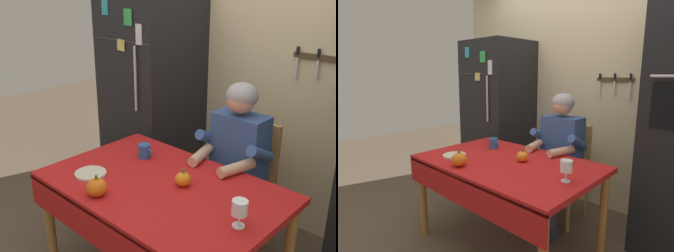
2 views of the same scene
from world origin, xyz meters
The scene contains 11 objects.
ground_plane centered at (0.00, 0.00, 0.00)m, with size 10.00×10.00×0.00m, color brown.
back_wall_assembly centered at (0.05, 1.35, 1.30)m, with size 3.70×0.13×2.60m.
refrigerator centered at (-0.95, 0.96, 0.90)m, with size 0.68×0.71×1.80m.
dining_table centered at (0.00, 0.08, 0.66)m, with size 1.40×0.90×0.74m.
chair_behind_person centered at (0.10, 0.87, 0.51)m, with size 0.40×0.40×0.93m.
seated_person centered at (0.10, 0.68, 0.74)m, with size 0.47×0.55×1.25m.
coffee_mug centered at (-0.34, 0.28, 0.79)m, with size 0.11×0.08×0.09m.
wine_glass centered at (0.56, 0.05, 0.84)m, with size 0.08×0.08×0.14m.
pumpkin_large centered at (0.10, 0.17, 0.78)m, with size 0.09×0.09×0.11m.
pumpkin_medium centered at (-0.17, -0.24, 0.79)m, with size 0.12×0.12×0.12m.
serving_tray centered at (-0.40, -0.12, 0.75)m, with size 0.19×0.19×0.02m, color beige.
Camera 2 is at (1.40, -1.38, 1.41)m, focal length 28.76 mm.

